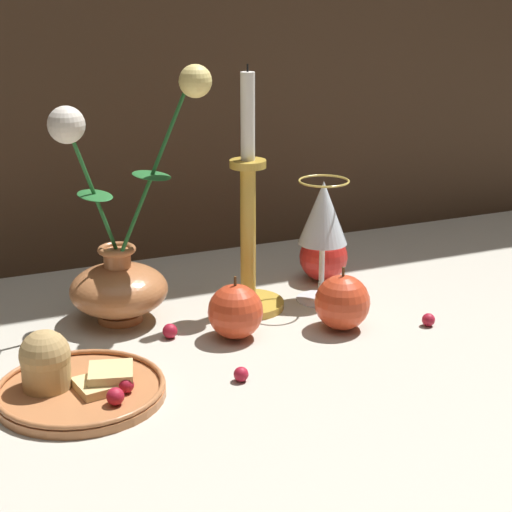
{
  "coord_description": "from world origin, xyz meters",
  "views": [
    {
      "loc": [
        -0.38,
        -0.94,
        0.45
      ],
      "look_at": [
        0.04,
        0.01,
        0.1
      ],
      "focal_mm": 60.0,
      "sensor_mm": 36.0,
      "label": 1
    }
  ],
  "objects_px": {
    "candlestick": "(248,239)",
    "apple_near_glass": "(324,257)",
    "vase": "(119,265)",
    "apple_beside_vase": "(239,311)",
    "apple_at_table_edge": "(342,302)",
    "plate_with_pastries": "(72,380)",
    "wine_glass": "(323,218)"
  },
  "relations": [
    {
      "from": "plate_with_pastries",
      "to": "wine_glass",
      "type": "xyz_separation_m",
      "value": [
        0.39,
        0.15,
        0.1
      ]
    },
    {
      "from": "candlestick",
      "to": "apple_beside_vase",
      "type": "height_order",
      "value": "candlestick"
    },
    {
      "from": "plate_with_pastries",
      "to": "apple_at_table_edge",
      "type": "distance_m",
      "value": 0.37
    },
    {
      "from": "apple_beside_vase",
      "to": "apple_near_glass",
      "type": "distance_m",
      "value": 0.24
    },
    {
      "from": "candlestick",
      "to": "apple_near_glass",
      "type": "xyz_separation_m",
      "value": [
        0.15,
        0.06,
        -0.06
      ]
    },
    {
      "from": "plate_with_pastries",
      "to": "apple_near_glass",
      "type": "distance_m",
      "value": 0.48
    },
    {
      "from": "candlestick",
      "to": "apple_near_glass",
      "type": "relative_size",
      "value": 3.93
    },
    {
      "from": "wine_glass",
      "to": "apple_at_table_edge",
      "type": "relative_size",
      "value": 2.07
    },
    {
      "from": "candlestick",
      "to": "apple_at_table_edge",
      "type": "relative_size",
      "value": 3.93
    },
    {
      "from": "apple_beside_vase",
      "to": "apple_near_glass",
      "type": "bearing_deg",
      "value": 36.29
    },
    {
      "from": "apple_near_glass",
      "to": "plate_with_pastries",
      "type": "bearing_deg",
      "value": -152.59
    },
    {
      "from": "plate_with_pastries",
      "to": "candlestick",
      "type": "xyz_separation_m",
      "value": [
        0.28,
        0.16,
        0.08
      ]
    },
    {
      "from": "plate_with_pastries",
      "to": "wine_glass",
      "type": "bearing_deg",
      "value": 21.15
    },
    {
      "from": "candlestick",
      "to": "apple_at_table_edge",
      "type": "bearing_deg",
      "value": -53.72
    },
    {
      "from": "apple_at_table_edge",
      "to": "apple_beside_vase",
      "type": "bearing_deg",
      "value": 167.91
    },
    {
      "from": "wine_glass",
      "to": "apple_beside_vase",
      "type": "relative_size",
      "value": 2.11
    },
    {
      "from": "vase",
      "to": "wine_glass",
      "type": "height_order",
      "value": "vase"
    },
    {
      "from": "apple_beside_vase",
      "to": "candlestick",
      "type": "bearing_deg",
      "value": 60.11
    },
    {
      "from": "vase",
      "to": "plate_with_pastries",
      "type": "xyz_separation_m",
      "value": [
        -0.11,
        -0.19,
        -0.06
      ]
    },
    {
      "from": "candlestick",
      "to": "apple_near_glass",
      "type": "distance_m",
      "value": 0.17
    },
    {
      "from": "candlestick",
      "to": "apple_near_glass",
      "type": "bearing_deg",
      "value": 21.75
    },
    {
      "from": "wine_glass",
      "to": "apple_near_glass",
      "type": "relative_size",
      "value": 2.07
    },
    {
      "from": "plate_with_pastries",
      "to": "apple_near_glass",
      "type": "relative_size",
      "value": 2.21
    },
    {
      "from": "apple_beside_vase",
      "to": "apple_at_table_edge",
      "type": "height_order",
      "value": "apple_at_table_edge"
    },
    {
      "from": "wine_glass",
      "to": "apple_near_glass",
      "type": "bearing_deg",
      "value": 60.26
    },
    {
      "from": "apple_near_glass",
      "to": "candlestick",
      "type": "bearing_deg",
      "value": -158.25
    },
    {
      "from": "plate_with_pastries",
      "to": "apple_beside_vase",
      "type": "relative_size",
      "value": 2.26
    },
    {
      "from": "apple_at_table_edge",
      "to": "plate_with_pastries",
      "type": "bearing_deg",
      "value": -172.51
    },
    {
      "from": "vase",
      "to": "apple_beside_vase",
      "type": "bearing_deg",
      "value": -42.55
    },
    {
      "from": "wine_glass",
      "to": "apple_at_table_edge",
      "type": "distance_m",
      "value": 0.13
    },
    {
      "from": "apple_near_glass",
      "to": "vase",
      "type": "bearing_deg",
      "value": -174.28
    },
    {
      "from": "wine_glass",
      "to": "apple_near_glass",
      "type": "xyz_separation_m",
      "value": [
        0.04,
        0.07,
        -0.08
      ]
    }
  ]
}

